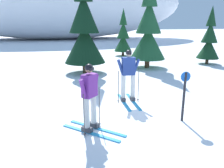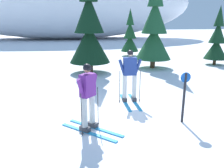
# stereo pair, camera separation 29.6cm
# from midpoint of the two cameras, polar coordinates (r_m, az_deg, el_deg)

# --- Properties ---
(ground_plane) EXTENTS (120.00, 120.00, 0.00)m
(ground_plane) POSITION_cam_midpoint_polar(r_m,az_deg,el_deg) (7.26, 6.55, -7.22)
(ground_plane) COLOR white
(skier_purple_jacket) EXTENTS (1.57, 1.48, 1.77)m
(skier_purple_jacket) POSITION_cam_midpoint_polar(r_m,az_deg,el_deg) (5.86, -4.48, -3.19)
(skier_purple_jacket) COLOR #2893CC
(skier_purple_jacket) RESTS_ON ground
(skier_navy_jacket) EXTENTS (0.81, 1.72, 1.83)m
(skier_navy_jacket) POSITION_cam_midpoint_polar(r_m,az_deg,el_deg) (7.97, 5.49, 2.25)
(skier_navy_jacket) COLOR #2893CC
(skier_navy_jacket) RESTS_ON ground
(pine_tree_far_left) EXTENTS (2.18, 2.18, 5.66)m
(pine_tree_far_left) POSITION_cam_midpoint_polar(r_m,az_deg,el_deg) (12.51, -4.96, 13.55)
(pine_tree_far_left) COLOR #47301E
(pine_tree_far_left) RESTS_ON ground
(pine_tree_center_left) EXTENTS (1.42, 1.42, 3.67)m
(pine_tree_center_left) POSITION_cam_midpoint_polar(r_m,az_deg,el_deg) (18.62, 4.91, 11.65)
(pine_tree_center_left) COLOR #47301E
(pine_tree_center_left) RESTS_ON ground
(pine_tree_center_right) EXTENTS (2.08, 2.08, 5.40)m
(pine_tree_center_right) POSITION_cam_midpoint_polar(r_m,az_deg,el_deg) (13.97, 11.01, 13.10)
(pine_tree_center_right) COLOR #47301E
(pine_tree_center_right) RESTS_ON ground
(pine_tree_far_right) EXTENTS (1.42, 1.42, 3.68)m
(pine_tree_far_right) POSITION_cam_midpoint_polar(r_m,az_deg,el_deg) (16.27, 25.00, 9.73)
(pine_tree_far_right) COLOR #47301E
(pine_tree_far_right) RESTS_ON ground
(snow_ridge_background) EXTENTS (37.81, 15.83, 10.58)m
(snow_ridge_background) POSITION_cam_midpoint_polar(r_m,az_deg,el_deg) (36.53, -11.29, 19.23)
(snow_ridge_background) COLOR white
(snow_ridge_background) RESTS_ON ground
(trail_marker_post) EXTENTS (0.28, 0.07, 1.45)m
(trail_marker_post) POSITION_cam_midpoint_polar(r_m,az_deg,el_deg) (6.68, 18.64, -2.50)
(trail_marker_post) COLOR black
(trail_marker_post) RESTS_ON ground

